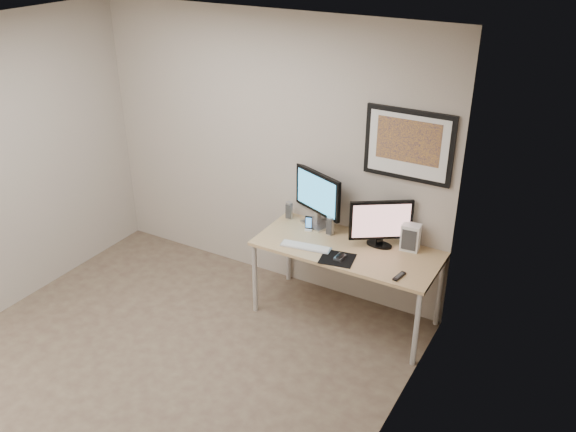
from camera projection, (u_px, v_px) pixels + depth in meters
name	position (u px, v px, depth m)	size (l,w,h in m)	color
floor	(163.00, 366.00, 4.97)	(3.60, 3.60, 0.00)	#4A372E
room	(182.00, 161.00, 4.58)	(3.60, 3.60, 3.60)	white
desk	(347.00, 254.00, 5.28)	(1.60, 0.70, 0.73)	#9B7B4B
framed_art	(409.00, 145.00, 4.95)	(0.75, 0.04, 0.60)	black
monitor_large	(318.00, 196.00, 5.50)	(0.54, 0.27, 0.52)	#ADADB2
monitor_tv	(381.00, 222.00, 5.17)	(0.47, 0.33, 0.43)	black
speaker_left	(289.00, 210.00, 5.71)	(0.07, 0.07, 0.17)	#ADADB2
speaker_right	(330.00, 226.00, 5.43)	(0.07, 0.07, 0.17)	#ADADB2
phone_dock	(309.00, 223.00, 5.50)	(0.07, 0.07, 0.14)	black
keyboard	(306.00, 247.00, 5.25)	(0.44, 0.12, 0.02)	#B7B7BB
mousepad	(337.00, 259.00, 5.08)	(0.28, 0.25, 0.00)	black
mouse	(340.00, 256.00, 5.07)	(0.06, 0.11, 0.04)	black
remote	(399.00, 276.00, 4.82)	(0.04, 0.15, 0.02)	black
fan_unit	(411.00, 237.00, 5.17)	(0.15, 0.11, 0.24)	silver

